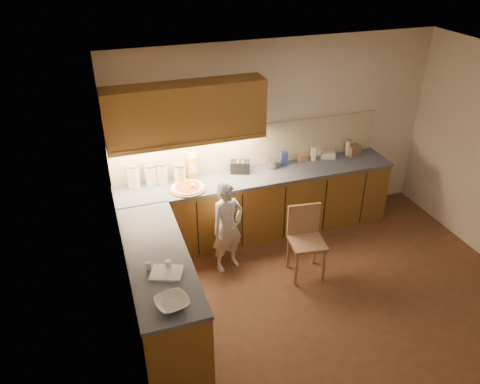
% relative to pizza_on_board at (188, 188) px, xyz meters
% --- Properties ---
extents(room, '(4.54, 4.50, 2.62)m').
position_rel_pizza_on_board_xyz_m(room, '(1.35, -1.61, 0.74)').
color(room, '#51301C').
rests_on(room, ground).
extents(l_counter, '(3.77, 2.62, 0.92)m').
position_rel_pizza_on_board_xyz_m(l_counter, '(0.43, -0.36, -0.48)').
color(l_counter, brown).
rests_on(l_counter, ground).
extents(backsplash, '(3.75, 0.02, 0.58)m').
position_rel_pizza_on_board_xyz_m(backsplash, '(0.97, 0.38, 0.27)').
color(backsplash, beige).
rests_on(backsplash, l_counter).
extents(upper_cabinets, '(1.95, 0.36, 0.73)m').
position_rel_pizza_on_board_xyz_m(upper_cabinets, '(0.07, 0.22, 0.91)').
color(upper_cabinets, brown).
rests_on(upper_cabinets, ground).
extents(pizza_on_board, '(0.45, 0.45, 0.18)m').
position_rel_pizza_on_board_xyz_m(pizza_on_board, '(0.00, 0.00, 0.00)').
color(pizza_on_board, tan).
rests_on(pizza_on_board, l_counter).
extents(child, '(0.50, 0.41, 1.19)m').
position_rel_pizza_on_board_xyz_m(child, '(0.35, -0.51, -0.34)').
color(child, silver).
rests_on(child, ground).
extents(wooden_chair, '(0.45, 0.45, 0.90)m').
position_rel_pizza_on_board_xyz_m(wooden_chair, '(1.23, -0.88, -0.42)').
color(wooden_chair, '#AA8059').
rests_on(wooden_chair, ground).
extents(mixing_bowl, '(0.34, 0.34, 0.07)m').
position_rel_pizza_on_board_xyz_m(mixing_bowl, '(-0.60, -1.97, 0.02)').
color(mixing_bowl, white).
rests_on(mixing_bowl, l_counter).
extents(canister_a, '(0.16, 0.16, 0.32)m').
position_rel_pizza_on_board_xyz_m(canister_a, '(-0.63, 0.26, 0.14)').
color(canister_a, white).
rests_on(canister_a, l_counter).
extents(canister_b, '(0.16, 0.16, 0.28)m').
position_rel_pizza_on_board_xyz_m(canister_b, '(-0.41, 0.28, 0.12)').
color(canister_b, white).
rests_on(canister_b, l_counter).
extents(canister_c, '(0.16, 0.16, 0.29)m').
position_rel_pizza_on_board_xyz_m(canister_c, '(-0.27, 0.26, 0.13)').
color(canister_c, white).
rests_on(canister_c, l_counter).
extents(canister_d, '(0.16, 0.16, 0.26)m').
position_rel_pizza_on_board_xyz_m(canister_d, '(-0.05, 0.22, 0.11)').
color(canister_d, silver).
rests_on(canister_d, l_counter).
extents(oil_jug, '(0.13, 0.11, 0.35)m').
position_rel_pizza_on_board_xyz_m(oil_jug, '(0.13, 0.28, 0.14)').
color(oil_jug, gold).
rests_on(oil_jug, l_counter).
extents(toaster, '(0.29, 0.23, 0.17)m').
position_rel_pizza_on_board_xyz_m(toaster, '(0.77, 0.23, 0.06)').
color(toaster, black).
rests_on(toaster, l_counter).
extents(steel_pot, '(0.15, 0.15, 0.12)m').
position_rel_pizza_on_board_xyz_m(steel_pot, '(1.22, 0.22, 0.04)').
color(steel_pot, '#A4A4A9').
rests_on(steel_pot, l_counter).
extents(blue_box, '(0.10, 0.07, 0.19)m').
position_rel_pizza_on_board_xyz_m(blue_box, '(1.41, 0.26, 0.08)').
color(blue_box, '#2F428E').
rests_on(blue_box, l_counter).
extents(card_box_a, '(0.13, 0.10, 0.09)m').
position_rel_pizza_on_board_xyz_m(card_box_a, '(1.71, 0.28, 0.03)').
color(card_box_a, tan).
rests_on(card_box_a, l_counter).
extents(white_bottle, '(0.07, 0.07, 0.19)m').
position_rel_pizza_on_board_xyz_m(white_bottle, '(1.85, 0.25, 0.07)').
color(white_bottle, white).
rests_on(white_bottle, l_counter).
extents(flat_pack, '(0.24, 0.20, 0.08)m').
position_rel_pizza_on_board_xyz_m(flat_pack, '(2.09, 0.27, 0.02)').
color(flat_pack, silver).
rests_on(flat_pack, l_counter).
extents(tall_jar, '(0.08, 0.08, 0.24)m').
position_rel_pizza_on_board_xyz_m(tall_jar, '(2.40, 0.25, 0.10)').
color(tall_jar, beige).
rests_on(tall_jar, l_counter).
extents(card_box_b, '(0.20, 0.17, 0.14)m').
position_rel_pizza_on_board_xyz_m(card_box_b, '(2.48, 0.23, 0.05)').
color(card_box_b, '#977151').
rests_on(card_box_b, l_counter).
extents(dough_cloth, '(0.36, 0.33, 0.02)m').
position_rel_pizza_on_board_xyz_m(dough_cloth, '(-0.57, -1.53, -0.01)').
color(dough_cloth, white).
rests_on(dough_cloth, l_counter).
extents(spice_jar_a, '(0.06, 0.06, 0.08)m').
position_rel_pizza_on_board_xyz_m(spice_jar_a, '(-0.71, -1.41, 0.02)').
color(spice_jar_a, white).
rests_on(spice_jar_a, l_counter).
extents(spice_jar_b, '(0.07, 0.07, 0.08)m').
position_rel_pizza_on_board_xyz_m(spice_jar_b, '(-0.53, -1.45, 0.02)').
color(spice_jar_b, white).
rests_on(spice_jar_b, l_counter).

